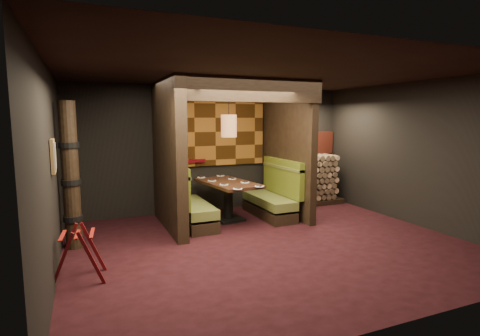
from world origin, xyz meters
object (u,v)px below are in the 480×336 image
booth_bench_right (273,198)px  totem_column (71,177)px  dining_table (228,193)px  luggage_rack (78,252)px  booth_bench_left (189,206)px  pendant_lamp (229,126)px  firewood_stack (308,180)px

booth_bench_right → totem_column: size_ratio=0.67×
dining_table → luggage_rack: bearing=-145.7°
booth_bench_right → dining_table: booth_bench_right is taller
dining_table → luggage_rack: size_ratio=2.18×
dining_table → luggage_rack: 3.48m
booth_bench_right → totem_column: bearing=-172.1°
booth_bench_left → booth_bench_right: size_ratio=1.00×
totem_column → dining_table: bearing=11.2°
booth_bench_left → totem_column: 2.30m
pendant_lamp → totem_column: size_ratio=0.46×
dining_table → booth_bench_left: bearing=-177.8°
booth_bench_left → booth_bench_right: bearing=0.0°
booth_bench_right → firewood_stack: firewood_stack is taller
booth_bench_left → pendant_lamp: size_ratio=1.45×
luggage_rack → firewood_stack: bearing=26.5°
luggage_rack → firewood_stack: 5.88m
totem_column → firewood_stack: size_ratio=1.39×
dining_table → pendant_lamp: bearing=-90.0°
pendant_lamp → luggage_rack: 3.79m
booth_bench_right → pendant_lamp: 1.88m
totem_column → luggage_rack: bearing=-86.7°
booth_bench_left → luggage_rack: booth_bench_left is taller
totem_column → firewood_stack: bearing=13.2°
firewood_stack → dining_table: bearing=-164.4°
luggage_rack → firewood_stack: size_ratio=0.44×
dining_table → booth_bench_right: bearing=-1.9°
booth_bench_left → luggage_rack: 2.78m
booth_bench_left → firewood_stack: bearing=12.2°
booth_bench_left → luggage_rack: size_ratio=2.11×
pendant_lamp → totem_column: (-2.95, -0.53, -0.79)m
dining_table → firewood_stack: firewood_stack is taller
booth_bench_left → firewood_stack: size_ratio=0.92×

